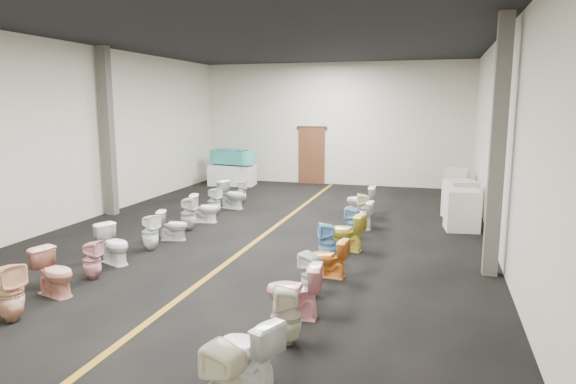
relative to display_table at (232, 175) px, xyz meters
name	(u,v)px	position (x,y,z in m)	size (l,w,h in m)	color
floor	(264,235)	(3.54, -6.69, -0.37)	(16.00, 16.00, 0.00)	black
ceiling	(263,34)	(3.54, -6.69, 4.13)	(16.00, 16.00, 0.00)	black
wall_back	(333,124)	(3.54, 1.31, 1.88)	(10.00, 10.00, 0.00)	beige
wall_left	(75,134)	(-1.46, -6.69, 1.88)	(16.00, 16.00, 0.00)	beige
wall_right	(503,142)	(8.54, -6.69, 1.88)	(16.00, 16.00, 0.00)	beige
aisle_stripe	(264,235)	(3.54, -6.69, -0.37)	(0.12, 15.60, 0.01)	#815A12
back_door	(312,156)	(2.74, 1.25, 0.68)	(1.00, 0.10, 2.10)	#562D19
door_frame	(312,127)	(2.74, 1.26, 1.75)	(1.15, 0.08, 0.10)	#331C11
column_left	(108,132)	(-1.21, -5.69, 1.88)	(0.25, 0.25, 4.50)	#59544C
column_right	(498,148)	(8.29, -8.19, 1.88)	(0.25, 0.25, 4.50)	#59544C
display_table	(232,175)	(0.00, 0.00, 0.00)	(1.68, 0.84, 0.75)	white
bathtub	(232,156)	(0.00, 0.00, 0.70)	(1.83, 0.91, 0.55)	#3CAFAC
appliance_crate_a	(462,210)	(7.94, -4.90, 0.11)	(0.76, 0.76, 0.98)	silver
appliance_crate_b	(460,199)	(7.94, -3.57, 0.13)	(0.74, 0.74, 1.01)	beige
appliance_crate_c	(458,195)	(7.94, -2.13, 0.00)	(0.66, 0.66, 0.75)	silver
appliance_crate_d	(456,184)	(7.94, -0.66, 0.11)	(0.68, 0.68, 0.97)	silver
toilet_left_1	(10,292)	(1.68, -12.19, 0.05)	(0.38, 0.39, 0.84)	#F9C095
toilet_left_2	(54,272)	(1.57, -11.20, 0.00)	(0.42, 0.74, 0.75)	#E99D84
toilet_left_3	(92,260)	(1.66, -10.39, -0.03)	(0.31, 0.31, 0.68)	#E5A4A7
toilet_left_4	(114,244)	(1.49, -9.51, 0.00)	(0.42, 0.74, 0.75)	white
toilet_left_5	(150,232)	(1.66, -8.49, 0.00)	(0.34, 0.35, 0.75)	white
toilet_left_6	(173,225)	(1.72, -7.67, -0.04)	(0.37, 0.66, 0.67)	silver
toilet_left_7	(188,214)	(1.64, -6.77, 0.04)	(0.37, 0.38, 0.82)	silver
toilet_left_8	(205,208)	(1.65, -5.87, -0.01)	(0.41, 0.71, 0.73)	white
toilet_left_9	(214,201)	(1.55, -5.07, 0.01)	(0.35, 0.36, 0.77)	silver
toilet_left_10	(232,195)	(1.66, -4.03, 0.03)	(0.45, 0.79, 0.81)	silver
toilet_left_11	(241,192)	(1.60, -3.19, -0.02)	(0.31, 0.32, 0.70)	silver
toilet_right_1	(248,350)	(5.43, -12.78, 0.01)	(0.43, 0.75, 0.76)	white
toilet_right_2	(288,316)	(5.59, -11.79, 0.01)	(0.34, 0.35, 0.76)	beige
toilet_right_3	(294,291)	(5.44, -10.98, 0.03)	(0.45, 0.78, 0.80)	#F6A3AC
toilet_right_4	(311,275)	(5.48, -10.12, -0.02)	(0.32, 0.33, 0.71)	silver
toilet_right_5	(329,258)	(5.56, -9.13, -0.03)	(0.39, 0.68, 0.69)	orange
toilet_right_6	(328,243)	(5.37, -8.30, 0.01)	(0.35, 0.36, 0.77)	#6DA2D4
toilet_right_7	(346,232)	(5.56, -7.40, 0.02)	(0.44, 0.77, 0.79)	yellow
toilet_right_8	(353,223)	(5.56, -6.45, -0.01)	(0.33, 0.33, 0.72)	#72A3CC
toilet_right_9	(359,215)	(5.56, -5.50, -0.02)	(0.39, 0.68, 0.70)	white
toilet_right_10	(364,208)	(5.57, -4.76, 0.00)	(0.34, 0.34, 0.75)	#F3E6C3
toilet_right_11	(361,200)	(5.36, -3.86, 0.02)	(0.44, 0.78, 0.79)	white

